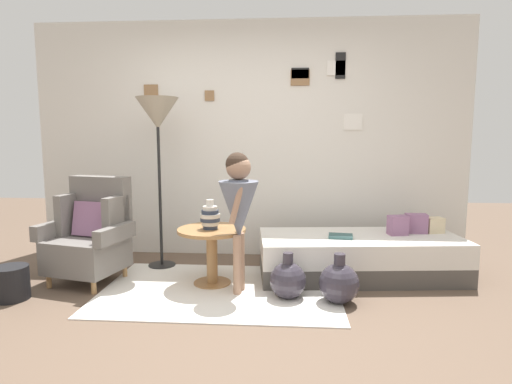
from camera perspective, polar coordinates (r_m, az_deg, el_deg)
name	(u,v)px	position (r m, az deg, el deg)	size (l,w,h in m)	color
ground_plane	(225,329)	(3.13, -4.19, -17.94)	(12.00, 12.00, 0.00)	brown
gallery_wall	(249,140)	(4.77, -0.92, 7.00)	(4.80, 0.12, 2.60)	silver
rug	(221,290)	(3.83, -4.81, -13.01)	(2.06, 1.38, 0.01)	silver
armchair	(91,234)	(4.24, -21.38, -5.37)	(0.85, 0.71, 0.97)	tan
daybed	(359,256)	(4.24, 13.81, -8.40)	(1.97, 0.98, 0.40)	#4C4742
pillow_head	(434,225)	(4.54, 22.96, -4.14)	(0.16, 0.12, 0.15)	beige
pillow_mid	(416,223)	(4.46, 20.82, -3.98)	(0.20, 0.12, 0.19)	gray
pillow_back	(398,225)	(4.32, 18.61, -4.28)	(0.17, 0.12, 0.19)	gray
side_table	(212,244)	(3.87, -5.99, -6.96)	(0.62, 0.62, 0.52)	#9E7042
vase_striped	(210,217)	(3.81, -6.22, -3.36)	(0.18, 0.18, 0.27)	#2D384C
floor_lamp	(158,119)	(4.38, -13.15, 9.55)	(0.42, 0.42, 1.73)	black
person_child	(239,203)	(3.56, -2.37, -1.53)	(0.34, 0.34, 1.22)	#A37A60
book_on_daybed	(341,236)	(4.06, 11.37, -5.88)	(0.22, 0.16, 0.03)	#355859
demijohn_near	(288,280)	(3.60, 4.32, -11.77)	(0.31, 0.31, 0.39)	#332D38
demijohn_far	(339,283)	(3.56, 11.15, -11.97)	(0.33, 0.33, 0.41)	#332D38
magazine_basket	(11,283)	(4.11, -30.17, -10.58)	(0.28, 0.28, 0.28)	black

